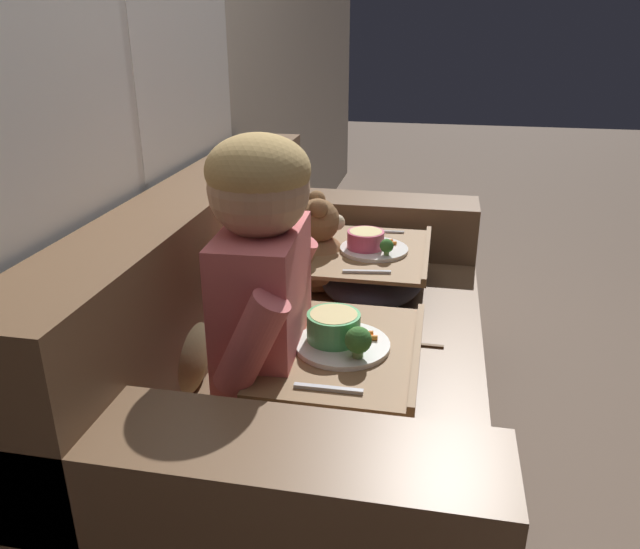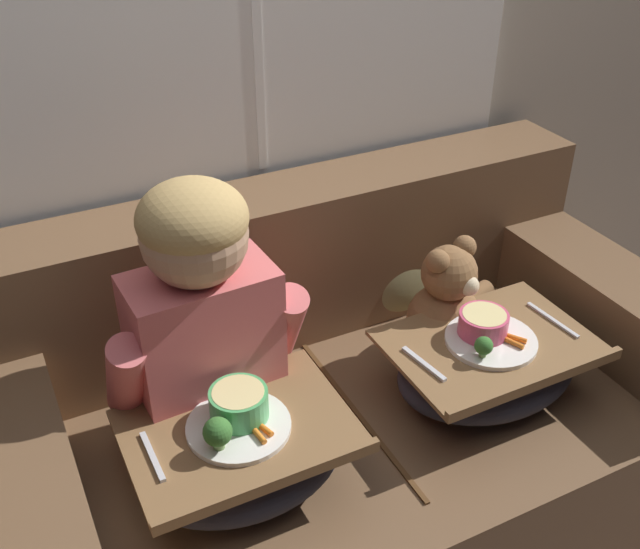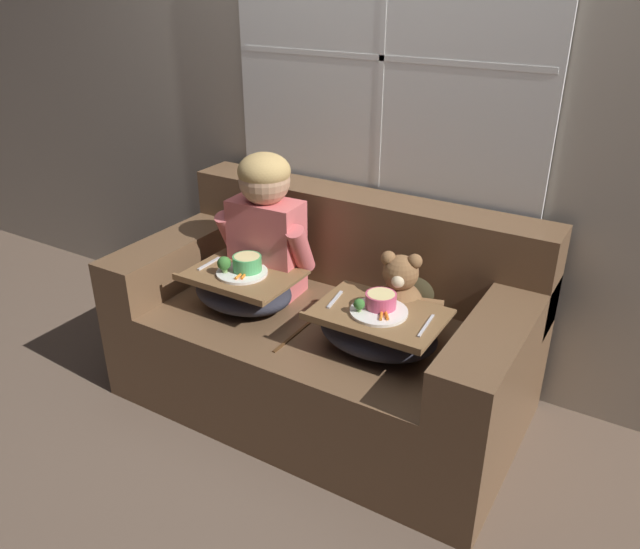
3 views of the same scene
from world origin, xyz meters
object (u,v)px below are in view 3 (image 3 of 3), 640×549
object	(u,v)px
couch	(328,333)
throw_pillow_behind_teddy	(421,273)
lap_tray_teddy	(378,329)
throw_pillow_behind_child	(294,243)
lap_tray_child	(243,288)
child_figure	(266,218)
teddy_bear	(399,297)

from	to	relation	value
couch	throw_pillow_behind_teddy	bearing A→B (deg)	35.36
throw_pillow_behind_teddy	lap_tray_teddy	world-z (taller)	throw_pillow_behind_teddy
throw_pillow_behind_child	lap_tray_teddy	size ratio (longest dim) A/B	0.67
couch	lap_tray_child	distance (m)	0.43
throw_pillow_behind_child	lap_tray_child	bearing A→B (deg)	-90.01
lap_tray_child	lap_tray_teddy	xyz separation A→B (m)	(0.65, 0.00, -0.00)
throw_pillow_behind_child	lap_tray_teddy	xyz separation A→B (m)	(0.65, -0.41, -0.07)
couch	child_figure	xyz separation A→B (m)	(-0.33, 0.01, 0.48)
lap_tray_teddy	child_figure	bearing A→B (deg)	164.04
throw_pillow_behind_child	teddy_bear	distance (m)	0.69
couch	lap_tray_child	xyz separation A→B (m)	(-0.33, -0.18, 0.22)
throw_pillow_behind_teddy	lap_tray_child	bearing A→B (deg)	-147.92
throw_pillow_behind_teddy	child_figure	distance (m)	0.72
couch	lap_tray_teddy	world-z (taller)	couch
couch	throw_pillow_behind_teddy	xyz separation A→B (m)	(0.33, 0.23, 0.28)
throw_pillow_behind_child	throw_pillow_behind_teddy	world-z (taller)	throw_pillow_behind_child
lap_tray_teddy	lap_tray_child	bearing A→B (deg)	-179.99
teddy_bear	lap_tray_child	distance (m)	0.68
teddy_bear	lap_tray_child	world-z (taller)	teddy_bear
couch	lap_tray_teddy	distance (m)	0.43
throw_pillow_behind_child	lap_tray_teddy	bearing A→B (deg)	-32.09
child_figure	lap_tray_child	world-z (taller)	child_figure
throw_pillow_behind_child	child_figure	size ratio (longest dim) A/B	0.52
couch	throw_pillow_behind_child	distance (m)	0.49
throw_pillow_behind_teddy	lap_tray_teddy	size ratio (longest dim) A/B	0.62
teddy_bear	lap_tray_teddy	world-z (taller)	teddy_bear
throw_pillow_behind_child	lap_tray_child	size ratio (longest dim) A/B	0.70
throw_pillow_behind_child	teddy_bear	world-z (taller)	teddy_bear
throw_pillow_behind_teddy	couch	bearing A→B (deg)	-144.64
throw_pillow_behind_child	lap_tray_teddy	world-z (taller)	throw_pillow_behind_child
throw_pillow_behind_child	teddy_bear	size ratio (longest dim) A/B	0.92
teddy_bear	lap_tray_teddy	distance (m)	0.19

